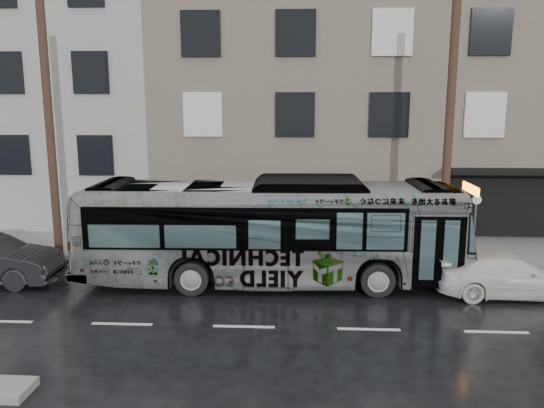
{
  "coord_description": "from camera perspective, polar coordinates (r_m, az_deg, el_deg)",
  "views": [
    {
      "loc": [
        1.39,
        -15.27,
        5.69
      ],
      "look_at": [
        0.47,
        2.5,
        2.27
      ],
      "focal_mm": 35.0,
      "sensor_mm": 36.0,
      "label": 1
    }
  ],
  "objects": [
    {
      "name": "building_taupe",
      "position": [
        28.2,
        10.49,
        10.31
      ],
      "size": [
        20.0,
        12.0,
        11.0
      ],
      "primitive_type": "cube",
      "color": "#796B5D",
      "rests_on": "ground"
    },
    {
      "name": "utility_pole_front",
      "position": [
        19.29,
        18.47,
        7.22
      ],
      "size": [
        0.3,
        0.3,
        9.0
      ],
      "primitive_type": "cylinder",
      "color": "#472F23",
      "rests_on": "sidewalk"
    },
    {
      "name": "utility_pole_rear",
      "position": [
        20.61,
        -22.78,
        7.14
      ],
      "size": [
        0.3,
        0.3,
        9.0
      ],
      "primitive_type": "cylinder",
      "color": "#472F23",
      "rests_on": "sidewalk"
    },
    {
      "name": "sidewalk",
      "position": [
        20.98,
        -0.95,
        -4.66
      ],
      "size": [
        90.0,
        3.6,
        0.15
      ],
      "primitive_type": "cube",
      "color": "gray",
      "rests_on": "ground"
    },
    {
      "name": "ground",
      "position": [
        16.36,
        -2.13,
        -9.5
      ],
      "size": [
        120.0,
        120.0,
        0.0
      ],
      "primitive_type": "plane",
      "color": "black",
      "rests_on": "ground"
    },
    {
      "name": "bus",
      "position": [
        16.78,
        -0.11,
        -2.93
      ],
      "size": [
        12.19,
        3.14,
        3.38
      ],
      "primitive_type": "imported",
      "rotation": [
        0.0,
        0.0,
        1.6
      ],
      "color": "#B2B2B2",
      "rests_on": "ground"
    },
    {
      "name": "white_sedan",
      "position": [
        17.45,
        23.97,
        -6.94
      ],
      "size": [
        4.43,
        1.86,
        1.28
      ],
      "primitive_type": "imported",
      "rotation": [
        0.0,
        0.0,
        1.59
      ],
      "color": "white",
      "rests_on": "ground"
    },
    {
      "name": "sign_post",
      "position": [
        20.06,
        20.94,
        -2.36
      ],
      "size": [
        0.06,
        0.06,
        2.4
      ],
      "primitive_type": "cylinder",
      "color": "slate",
      "rests_on": "sidewalk"
    }
  ]
}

